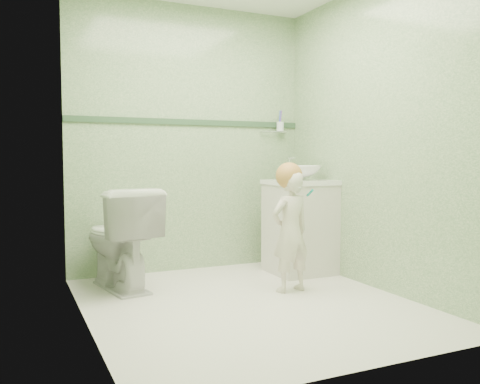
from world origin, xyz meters
name	(u,v)px	position (x,y,z in m)	size (l,w,h in m)	color
ground	(249,304)	(0.00, 0.00, 0.00)	(2.50, 2.50, 0.00)	white
room_shell	(249,132)	(0.00, 0.00, 1.20)	(2.50, 2.54, 2.40)	#7CA575
trim_stripe	(190,122)	(0.00, 1.24, 1.35)	(2.20, 0.02, 0.05)	#314F35
vanity	(300,228)	(0.84, 0.70, 0.40)	(0.52, 0.50, 0.80)	silver
counter	(300,182)	(0.84, 0.70, 0.81)	(0.54, 0.52, 0.04)	white
basin	(300,173)	(0.84, 0.70, 0.89)	(0.37, 0.37, 0.13)	white
faucet	(290,164)	(0.84, 0.89, 0.97)	(0.03, 0.13, 0.18)	silver
cup_holder	(279,127)	(0.89, 1.18, 1.33)	(0.26, 0.07, 0.21)	silver
toilet	(119,238)	(-0.74, 0.80, 0.40)	(0.45, 0.78, 0.80)	white
toddler	(290,232)	(0.44, 0.18, 0.46)	(0.34, 0.22, 0.92)	silver
hair_cap	(289,176)	(0.44, 0.20, 0.89)	(0.21, 0.21, 0.21)	#B77D3A
teal_toothbrush	(309,192)	(0.53, 0.07, 0.77)	(0.11, 0.14, 0.08)	#038680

